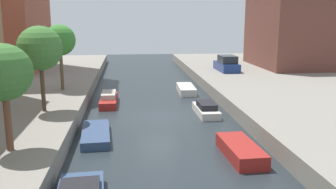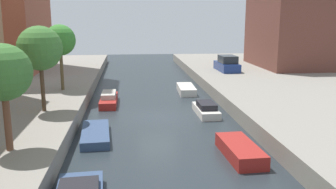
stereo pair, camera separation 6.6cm
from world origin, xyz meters
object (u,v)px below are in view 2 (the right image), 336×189
moored_boat_right_2 (240,150)px  moored_boat_right_4 (186,89)px  moored_boat_left_3 (109,99)px  parked_car (227,64)px  street_tree_3 (60,40)px  moored_boat_left_2 (95,134)px  street_tree_1 (3,73)px  moored_boat_right_3 (206,109)px  street_tree_2 (40,49)px  low_block_right (302,33)px

moored_boat_right_2 → moored_boat_right_4: moored_boat_right_2 is taller
moored_boat_left_3 → parked_car: bearing=38.8°
street_tree_3 → moored_boat_left_2: size_ratio=1.17×
street_tree_1 → parked_car: size_ratio=1.08×
street_tree_1 → moored_boat_right_4: (10.27, 15.89, -4.07)m
moored_boat_right_4 → street_tree_3: bearing=-166.5°
street_tree_3 → moored_boat_left_3: street_tree_3 is taller
moored_boat_right_3 → moored_boat_right_4: 7.43m
street_tree_2 → moored_boat_left_2: bearing=-38.0°
low_block_right → street_tree_2: 30.96m
parked_car → moored_boat_left_3: parked_car is taller
street_tree_1 → moored_boat_right_3: 14.05m
street_tree_1 → parked_car: 27.10m
parked_car → moored_boat_left_3: (-11.98, -9.64, -1.30)m
street_tree_2 → moored_boat_right_2: street_tree_2 is taller
street_tree_1 → moored_boat_right_3: (10.48, 8.46, -4.01)m
low_block_right → parked_car: 10.40m
moored_boat_right_3 → moored_boat_left_3: bearing=150.4°
low_block_right → moored_boat_right_4: low_block_right is taller
street_tree_2 → moored_boat_right_4: 14.47m
low_block_right → moored_boat_left_2: (-21.79, -20.73, -4.62)m
moored_boat_right_4 → moored_boat_left_3: bearing=-152.0°
moored_boat_right_3 → street_tree_2: bearing=-170.7°
street_tree_1 → moored_boat_left_2: street_tree_1 is taller
street_tree_2 → moored_boat_left_3: street_tree_2 is taller
parked_car → moored_boat_right_2: 22.08m
moored_boat_right_3 → low_block_right: bearing=48.5°
street_tree_2 → moored_boat_right_4: street_tree_2 is taller
moored_boat_left_3 → moored_boat_right_2: moored_boat_left_3 is taller
street_tree_1 → moored_boat_right_2: street_tree_1 is taller
street_tree_2 → moored_boat_left_3: 8.01m
street_tree_2 → street_tree_3: 6.68m
street_tree_2 → moored_boat_right_4: size_ratio=1.32×
parked_car → moored_boat_right_3: parked_car is taller
parked_car → low_block_right: bearing=17.2°
street_tree_2 → moored_boat_right_3: 11.51m
parked_car → moored_boat_right_3: 14.53m
low_block_right → street_tree_1: size_ratio=2.35×
street_tree_1 → moored_boat_right_4: size_ratio=1.18×
street_tree_2 → street_tree_3: (0.00, 6.68, 0.05)m
moored_boat_right_4 → parked_car: bearing=48.9°
street_tree_2 → moored_boat_right_2: (10.48, -6.18, -4.48)m
low_block_right → moored_boat_left_3: (-21.44, -12.57, -4.48)m
street_tree_2 → moored_boat_left_3: (3.62, 5.61, -4.43)m
moored_boat_left_2 → moored_boat_right_3: moored_boat_right_3 is taller
moored_boat_left_2 → parked_car: bearing=55.3°
street_tree_1 → parked_car: (15.60, 21.99, -2.69)m
street_tree_2 → parked_car: street_tree_2 is taller
moored_boat_left_3 → moored_boat_right_3: bearing=-29.6°
low_block_right → moored_boat_right_3: bearing=-131.5°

